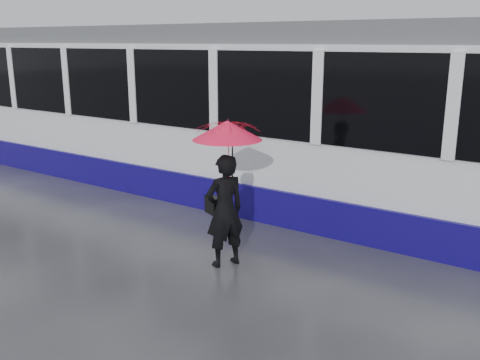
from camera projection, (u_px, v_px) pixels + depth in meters
The scene contains 6 objects.
ground at pixel (225, 246), 8.21m from camera, with size 90.00×90.00×0.00m, color #2C2C31.
rails at pixel (302, 205), 10.19m from camera, with size 34.00×1.51×0.02m.
tram at pixel (275, 118), 10.14m from camera, with size 26.00×2.56×3.35m.
woman at pixel (225, 211), 7.34m from camera, with size 0.58×0.38×1.58m, color black.
umbrella at pixel (227, 144), 7.07m from camera, with size 1.23×1.23×1.07m.
handbag at pixel (213, 205), 7.46m from camera, with size 0.31×0.23×0.43m.
Camera 1 is at (4.58, -6.18, 3.06)m, focal length 40.00 mm.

